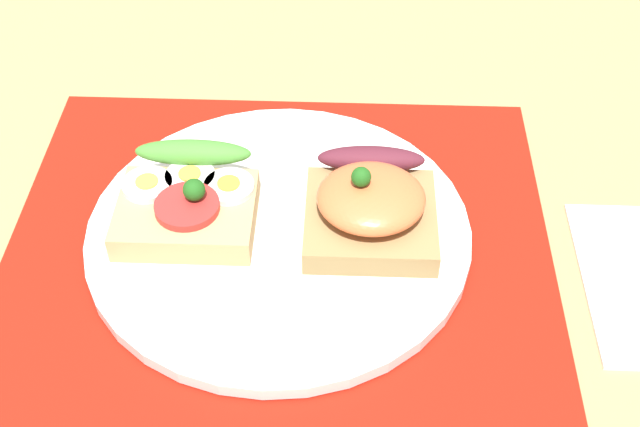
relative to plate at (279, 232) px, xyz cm
name	(u,v)px	position (x,y,z in cm)	size (l,w,h in cm)	color
ground_plane	(280,254)	(0.00, 0.00, -2.41)	(120.00, 90.00, 3.20)	tan
placemat	(279,238)	(0.00, 0.00, -0.66)	(39.58, 33.04, 0.30)	#A6170B
plate	(279,232)	(0.00, 0.00, 0.00)	(27.92, 27.92, 1.03)	white
sandwich_egg_tomato	(188,200)	(-6.58, 0.99, 2.08)	(9.86, 9.31, 4.29)	tan
sandwich_salmon	(371,206)	(6.59, 0.26, 2.60)	(9.34, 10.51, 5.83)	olive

